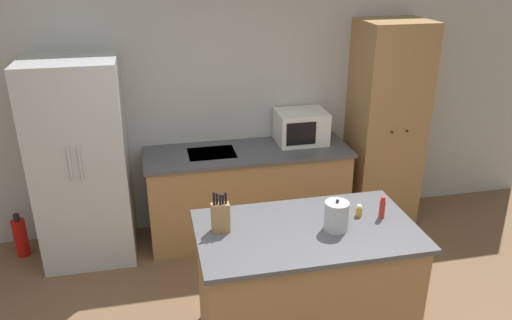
# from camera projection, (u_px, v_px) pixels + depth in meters

# --- Properties ---
(wall_back) EXTENTS (7.20, 0.06, 2.60)m
(wall_back) POSITION_uv_depth(u_px,v_px,m) (212.00, 102.00, 4.86)
(wall_back) COLOR #B2B2AD
(wall_back) RESTS_ON ground_plane
(refrigerator) EXTENTS (0.79, 0.72, 1.85)m
(refrigerator) POSITION_uv_depth(u_px,v_px,m) (82.00, 163.00, 4.43)
(refrigerator) COLOR #B7BABC
(refrigerator) RESTS_ON ground_plane
(back_counter) EXTENTS (1.96, 0.67, 0.91)m
(back_counter) POSITION_uv_depth(u_px,v_px,m) (248.00, 192.00, 4.93)
(back_counter) COLOR #9E7547
(back_counter) RESTS_ON ground_plane
(pantry_cabinet) EXTENTS (0.64, 0.59, 2.07)m
(pantry_cabinet) POSITION_uv_depth(u_px,v_px,m) (385.00, 126.00, 5.01)
(pantry_cabinet) COLOR #9E7547
(pantry_cabinet) RESTS_ON ground_plane
(kitchen_island) EXTENTS (1.49, 0.85, 0.95)m
(kitchen_island) POSITION_uv_depth(u_px,v_px,m) (304.00, 286.00, 3.53)
(kitchen_island) COLOR #9E7547
(kitchen_island) RESTS_ON ground_plane
(microwave) EXTENTS (0.48, 0.39, 0.32)m
(microwave) POSITION_uv_depth(u_px,v_px,m) (301.00, 127.00, 4.89)
(microwave) COLOR white
(microwave) RESTS_ON back_counter
(knife_block) EXTENTS (0.12, 0.07, 0.29)m
(knife_block) POSITION_uv_depth(u_px,v_px,m) (220.00, 216.00, 3.27)
(knife_block) COLOR #9E7547
(knife_block) RESTS_ON kitchen_island
(spice_bottle_tall_dark) EXTENTS (0.06, 0.06, 0.12)m
(spice_bottle_tall_dark) POSITION_uv_depth(u_px,v_px,m) (343.00, 212.00, 3.45)
(spice_bottle_tall_dark) COLOR orange
(spice_bottle_tall_dark) RESTS_ON kitchen_island
(spice_bottle_short_red) EXTENTS (0.04, 0.04, 0.16)m
(spice_bottle_short_red) POSITION_uv_depth(u_px,v_px,m) (382.00, 208.00, 3.45)
(spice_bottle_short_red) COLOR #B2281E
(spice_bottle_short_red) RESTS_ON kitchen_island
(spice_bottle_amber_oil) EXTENTS (0.04, 0.04, 0.08)m
(spice_bottle_amber_oil) POSITION_uv_depth(u_px,v_px,m) (359.00, 211.00, 3.49)
(spice_bottle_amber_oil) COLOR gold
(spice_bottle_amber_oil) RESTS_ON kitchen_island
(kettle) EXTENTS (0.16, 0.16, 0.22)m
(kettle) POSITION_uv_depth(u_px,v_px,m) (336.00, 216.00, 3.30)
(kettle) COLOR #B2B5B7
(kettle) RESTS_ON kitchen_island
(fire_extinguisher) EXTENTS (0.12, 0.12, 0.43)m
(fire_extinguisher) POSITION_uv_depth(u_px,v_px,m) (21.00, 237.00, 4.66)
(fire_extinguisher) COLOR red
(fire_extinguisher) RESTS_ON ground_plane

